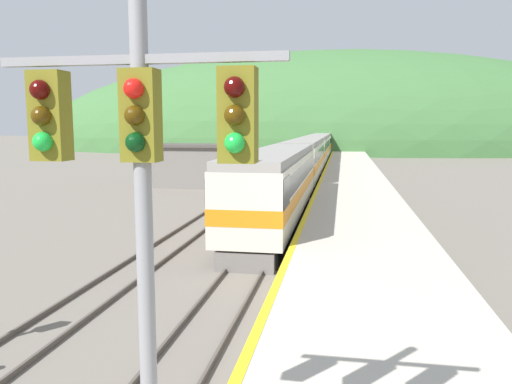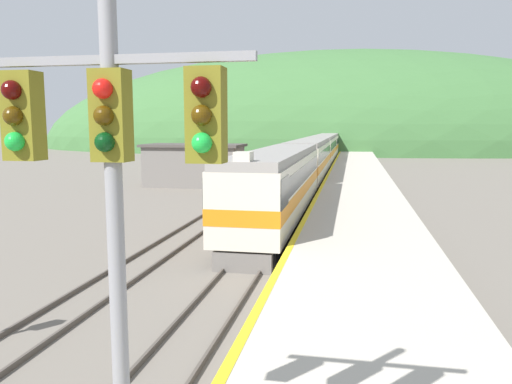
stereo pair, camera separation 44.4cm
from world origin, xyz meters
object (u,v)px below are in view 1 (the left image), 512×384
Objects in this scene: carriage_second at (305,160)px; carriage_fourth at (323,144)px; signal_mast_main at (142,185)px; express_train_lead_car at (276,185)px; carriage_third at (316,150)px.

carriage_fourth is at bearing 90.00° from carriage_second.
carriage_second is at bearing 91.90° from signal_mast_main.
signal_mast_main reaches higher than express_train_lead_car.
carriage_fourth is (0.00, 20.58, 0.00)m from carriage_third.
signal_mast_main reaches higher than carriage_fourth.
signal_mast_main is (1.41, -63.22, 2.62)m from carriage_third.
signal_mast_main reaches higher than carriage_second.
carriage_third is 63.29m from signal_mast_main.
carriage_fourth is at bearing 90.97° from signal_mast_main.
carriage_second is at bearing -90.00° from carriage_fourth.
carriage_second and carriage_fourth have the same top height.
carriage_second is (0.00, 20.53, -0.01)m from express_train_lead_car.
carriage_fourth is at bearing 90.00° from express_train_lead_car.
carriage_fourth is (0.00, 61.69, -0.01)m from express_train_lead_car.
express_train_lead_car is at bearing -90.00° from carriage_second.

